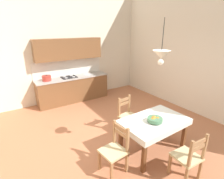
# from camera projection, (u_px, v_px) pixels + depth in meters

# --- Properties ---
(ground_plane) EXTENTS (6.37, 6.89, 0.10)m
(ground_plane) POSITION_uv_depth(u_px,v_px,m) (115.00, 141.00, 4.26)
(ground_plane) COLOR #B7704C
(wall_back) EXTENTS (6.37, 0.12, 4.11)m
(wall_back) POSITION_uv_depth(u_px,v_px,m) (64.00, 42.00, 6.08)
(wall_back) COLOR silver
(wall_back) RESTS_ON ground_plane
(wall_right) EXTENTS (0.12, 6.89, 4.11)m
(wall_right) POSITION_uv_depth(u_px,v_px,m) (201.00, 45.00, 5.06)
(wall_right) COLOR silver
(wall_right) RESTS_ON ground_plane
(kitchen_cabinetry) EXTENTS (2.53, 0.63, 2.20)m
(kitchen_cabinetry) POSITION_uv_depth(u_px,v_px,m) (72.00, 78.00, 6.25)
(kitchen_cabinetry) COLOR brown
(kitchen_cabinetry) RESTS_ON ground_plane
(dining_table) EXTENTS (1.40, 0.91, 0.75)m
(dining_table) POSITION_uv_depth(u_px,v_px,m) (154.00, 125.00, 3.67)
(dining_table) COLOR brown
(dining_table) RESTS_ON ground_plane
(dining_chair_camera_side) EXTENTS (0.45, 0.45, 0.93)m
(dining_chair_camera_side) POSITION_uv_depth(u_px,v_px,m) (188.00, 157.00, 3.03)
(dining_chair_camera_side) COLOR #D1BC89
(dining_chair_camera_side) RESTS_ON ground_plane
(dining_chair_kitchen_side) EXTENTS (0.48, 0.48, 0.93)m
(dining_chair_kitchen_side) POSITION_uv_depth(u_px,v_px,m) (128.00, 116.00, 4.45)
(dining_chair_kitchen_side) COLOR #D1BC89
(dining_chair_kitchen_side) RESTS_ON ground_plane
(dining_chair_tv_side) EXTENTS (0.46, 0.46, 0.93)m
(dining_chair_tv_side) POSITION_uv_depth(u_px,v_px,m) (115.00, 150.00, 3.21)
(dining_chair_tv_side) COLOR #D1BC89
(dining_chair_tv_side) RESTS_ON ground_plane
(fruit_bowl) EXTENTS (0.30, 0.30, 0.12)m
(fruit_bowl) POSITION_uv_depth(u_px,v_px,m) (155.00, 119.00, 3.52)
(fruit_bowl) COLOR #4C7F5B
(fruit_bowl) RESTS_ON dining_table
(pendant_lamp) EXTENTS (0.32, 0.32, 0.80)m
(pendant_lamp) POSITION_uv_depth(u_px,v_px,m) (161.00, 55.00, 3.12)
(pendant_lamp) COLOR black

